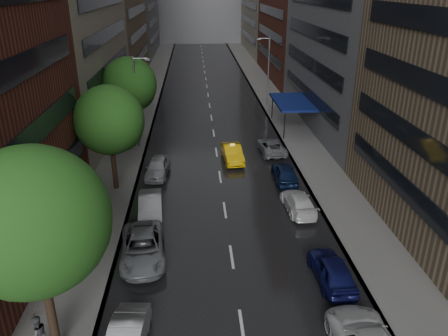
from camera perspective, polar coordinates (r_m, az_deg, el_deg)
The scene contains 13 objects.
road at distance 64.46m, azimuth -2.03°, elevation 9.10°, with size 14.00×140.00×0.01m, color black.
sidewalk_left at distance 64.79m, azimuth -10.11°, elevation 8.90°, with size 4.00×140.00×0.15m, color gray.
sidewalk_right at distance 65.35m, azimuth 5.98°, elevation 9.25°, with size 4.00×140.00×0.15m, color gray.
tree_near at distance 19.15m, azimuth -23.67°, elevation -6.42°, with size 6.23×6.23×9.92m.
tree_mid at distance 34.71m, azimuth -14.77°, elevation 6.06°, with size 5.38×5.38×8.58m.
tree_far at distance 46.09m, azimuth -12.25°, elevation 10.61°, with size 5.53×5.53×8.81m.
taxi at distance 41.07m, azimuth 1.10°, elevation 1.95°, with size 1.64×4.69×1.55m, color yellow.
parked_cars_left at distance 29.54m, azimuth -10.04°, elevation -7.42°, with size 3.12×24.54×1.57m.
parked_cars_right at distance 30.91m, azimuth 10.53°, elevation -6.06°, with size 2.96×31.12×1.54m.
ped_black_umbrella at distance 22.33m, azimuth -23.25°, elevation -18.76°, with size 1.15×1.14×2.09m.
street_lamp_left at distance 44.21m, azimuth -11.34°, elevation 8.65°, with size 1.74×0.22×9.00m.
street_lamp_right at distance 59.30m, azimuth 5.74°, elevation 12.60°, with size 1.74×0.22×9.00m.
awning at distance 50.34m, azimuth 8.93°, elevation 8.50°, with size 4.00×8.00×3.12m.
Camera 1 is at (-2.01, -12.51, 15.61)m, focal length 35.00 mm.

